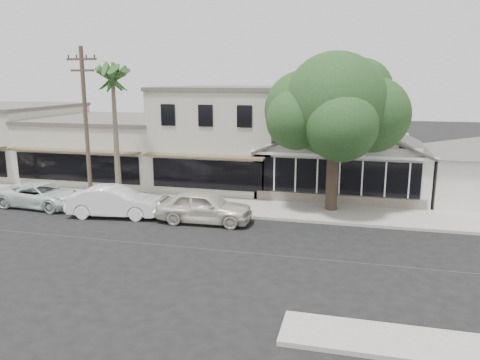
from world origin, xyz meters
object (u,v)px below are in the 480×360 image
(car_1, at_px, (114,202))
(car_2, at_px, (42,195))
(utility_pole, at_px, (86,123))
(car_0, at_px, (204,207))
(shade_tree, at_px, (334,108))

(car_1, xyz_separation_m, car_2, (-5.00, 0.68, -0.12))
(utility_pole, height_order, car_1, utility_pole)
(utility_pole, relative_size, car_2, 1.81)
(car_0, distance_m, car_2, 10.01)
(utility_pole, xyz_separation_m, car_2, (-2.56, -0.97, -4.10))
(shade_tree, bearing_deg, car_1, -160.30)
(utility_pole, bearing_deg, car_2, -159.24)
(car_1, distance_m, shade_tree, 12.81)
(car_2, bearing_deg, car_0, -88.61)
(utility_pole, relative_size, car_0, 1.82)
(car_1, height_order, car_2, car_1)
(car_2, distance_m, shade_tree, 17.23)
(car_0, bearing_deg, shade_tree, -59.62)
(car_0, distance_m, shade_tree, 8.73)
(car_2, bearing_deg, car_1, -93.33)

